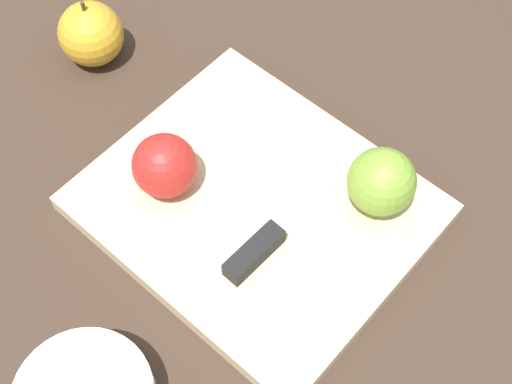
{
  "coord_description": "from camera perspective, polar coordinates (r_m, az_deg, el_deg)",
  "views": [
    {
      "loc": [
        0.2,
        -0.34,
        0.69
      ],
      "look_at": [
        0.0,
        0.0,
        0.04
      ],
      "focal_mm": 50.0,
      "sensor_mm": 36.0,
      "label": 1
    }
  ],
  "objects": [
    {
      "name": "apple_half_left",
      "position": [
        0.76,
        -7.3,
        2.1
      ],
      "size": [
        0.07,
        0.07,
        0.07
      ],
      "rotation": [
        0.0,
        0.0,
        0.66
      ],
      "color": "red",
      "rests_on": "cutting_board"
    },
    {
      "name": "ground_plane",
      "position": [
        0.79,
        0.0,
        -1.64
      ],
      "size": [
        4.0,
        4.0,
        0.0
      ],
      "primitive_type": "plane",
      "color": "#38281E"
    },
    {
      "name": "apple_whole",
      "position": [
        0.92,
        -13.07,
        12.22
      ],
      "size": [
        0.08,
        0.08,
        0.09
      ],
      "color": "gold",
      "rests_on": "ground_plane"
    },
    {
      "name": "knife",
      "position": [
        0.74,
        0.34,
        -4.45
      ],
      "size": [
        0.06,
        0.18,
        0.02
      ],
      "rotation": [
        0.0,
        0.0,
        1.34
      ],
      "color": "silver",
      "rests_on": "cutting_board"
    },
    {
      "name": "apple_half_right",
      "position": [
        0.75,
        10.03,
        0.81
      ],
      "size": [
        0.07,
        0.07,
        0.07
      ],
      "rotation": [
        0.0,
        0.0,
        0.19
      ],
      "color": "olive",
      "rests_on": "cutting_board"
    },
    {
      "name": "cutting_board",
      "position": [
        0.78,
        0.0,
        -1.21
      ],
      "size": [
        0.4,
        0.35,
        0.02
      ],
      "color": "#D1B789",
      "rests_on": "ground_plane"
    },
    {
      "name": "apple_slice",
      "position": [
        0.79,
        9.78,
        0.11
      ],
      "size": [
        0.06,
        0.06,
        0.0
      ],
      "color": "beige",
      "rests_on": "cutting_board"
    }
  ]
}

